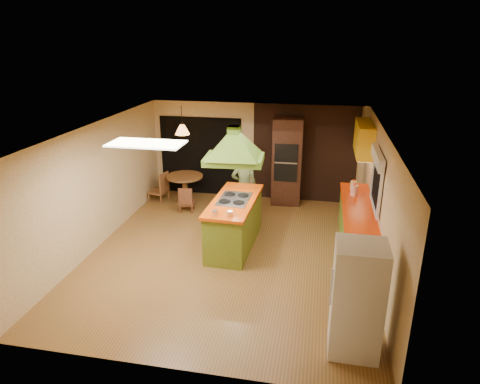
% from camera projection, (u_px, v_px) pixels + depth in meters
% --- Properties ---
extents(ground, '(6.50, 6.50, 0.00)m').
position_uv_depth(ground, '(231.00, 253.00, 8.59)').
color(ground, olive).
rests_on(ground, ground).
extents(room_walls, '(5.50, 6.50, 6.50)m').
position_uv_depth(room_walls, '(230.00, 195.00, 8.15)').
color(room_walls, beige).
rests_on(room_walls, ground).
extents(ceiling_plane, '(6.50, 6.50, 0.00)m').
position_uv_depth(ceiling_plane, '(230.00, 130.00, 7.72)').
color(ceiling_plane, silver).
rests_on(ceiling_plane, room_walls).
extents(brick_panel, '(2.64, 0.03, 2.50)m').
position_uv_depth(brick_panel, '(305.00, 154.00, 10.90)').
color(brick_panel, '#381E14').
rests_on(brick_panel, ground).
extents(nook_opening, '(2.20, 0.03, 2.10)m').
position_uv_depth(nook_opening, '(201.00, 156.00, 11.46)').
color(nook_opening, black).
rests_on(nook_opening, ground).
extents(right_counter, '(0.62, 3.05, 0.92)m').
position_uv_depth(right_counter, '(356.00, 229.00, 8.54)').
color(right_counter, olive).
rests_on(right_counter, ground).
extents(upper_cabinets, '(0.34, 1.40, 0.70)m').
position_uv_depth(upper_cabinets, '(364.00, 138.00, 9.48)').
color(upper_cabinets, yellow).
rests_on(upper_cabinets, room_walls).
extents(window_right, '(0.12, 1.35, 1.06)m').
position_uv_depth(window_right, '(378.00, 170.00, 7.86)').
color(window_right, black).
rests_on(window_right, room_walls).
extents(fluor_panel, '(1.20, 0.60, 0.03)m').
position_uv_depth(fluor_panel, '(146.00, 144.00, 6.81)').
color(fluor_panel, white).
rests_on(fluor_panel, ceiling_plane).
extents(kitchen_island, '(0.90, 2.08, 1.04)m').
position_uv_depth(kitchen_island, '(234.00, 222.00, 8.72)').
color(kitchen_island, olive).
rests_on(kitchen_island, ground).
extents(range_hood, '(1.16, 0.87, 0.80)m').
position_uv_depth(range_hood, '(234.00, 139.00, 8.12)').
color(range_hood, '#4B6D1B').
rests_on(range_hood, ceiling_plane).
extents(man, '(0.64, 0.47, 1.62)m').
position_uv_depth(man, '(244.00, 186.00, 9.89)').
color(man, '#4E592F').
rests_on(man, ground).
extents(refrigerator, '(0.67, 0.63, 1.62)m').
position_uv_depth(refrigerator, '(357.00, 299.00, 5.69)').
color(refrigerator, white).
rests_on(refrigerator, ground).
extents(wall_oven, '(0.76, 0.63, 2.21)m').
position_uv_depth(wall_oven, '(287.00, 162.00, 10.77)').
color(wall_oven, '#432215').
rests_on(wall_oven, ground).
extents(dining_table, '(0.94, 0.94, 0.70)m').
position_uv_depth(dining_table, '(185.00, 183.00, 11.08)').
color(dining_table, brown).
rests_on(dining_table, ground).
extents(chair_left, '(0.51, 0.51, 0.78)m').
position_uv_depth(chair_left, '(158.00, 187.00, 11.15)').
color(chair_left, brown).
rests_on(chair_left, ground).
extents(chair_near, '(0.40, 0.40, 0.65)m').
position_uv_depth(chair_near, '(187.00, 199.00, 10.49)').
color(chair_near, brown).
rests_on(chair_near, ground).
extents(pendant_lamp, '(0.38, 0.38, 0.24)m').
position_uv_depth(pendant_lamp, '(182.00, 130.00, 10.59)').
color(pendant_lamp, '#FF9E3F').
rests_on(pendant_lamp, ceiling_plane).
extents(canister_large, '(0.19, 0.19, 0.23)m').
position_uv_depth(canister_large, '(354.00, 190.00, 9.02)').
color(canister_large, '#FFE5CD').
rests_on(canister_large, right_counter).
extents(canister_medium, '(0.18, 0.18, 0.18)m').
position_uv_depth(canister_medium, '(353.00, 185.00, 9.37)').
color(canister_medium, beige).
rests_on(canister_medium, right_counter).
extents(canister_small, '(0.13, 0.13, 0.15)m').
position_uv_depth(canister_small, '(354.00, 188.00, 9.23)').
color(canister_small, beige).
rests_on(canister_small, right_counter).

